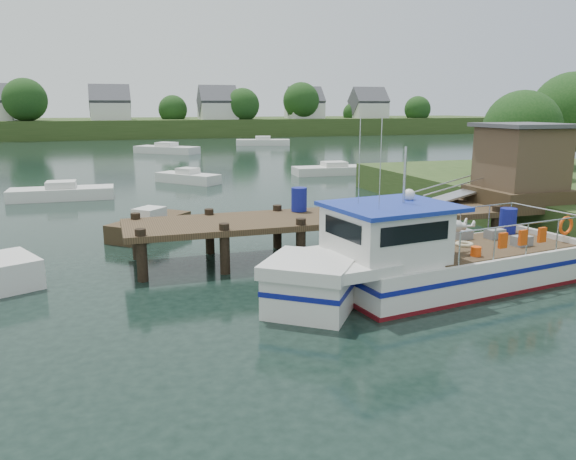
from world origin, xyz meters
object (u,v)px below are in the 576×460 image
object	(u,v)px
dock	(465,184)
moored_far	(263,142)
moored_d	(167,149)
lobster_boat	(420,262)
moored_rowboat	(150,225)
moored_a	(62,193)
moored_b	(188,177)
moored_c	(334,170)

from	to	relation	value
dock	moored_far	bearing A→B (deg)	82.48
dock	moored_d	world-z (taller)	dock
lobster_boat	moored_d	bearing A→B (deg)	83.62
moored_far	dock	bearing A→B (deg)	-97.21
dock	moored_rowboat	bearing A→B (deg)	156.80
dock	moored_a	bearing A→B (deg)	134.60
moored_far	moored_a	size ratio (longest dim) A/B	1.32
moored_b	moored_d	distance (m)	24.93
lobster_boat	moored_a	world-z (taller)	lobster_boat
moored_a	moored_b	world-z (taller)	moored_a
moored_b	moored_far	bearing A→B (deg)	81.33
dock	moored_far	size ratio (longest dim) A/B	2.26
moored_far	moored_d	xyz separation A→B (m)	(-13.49, -9.17, 0.01)
moored_a	moored_b	distance (m)	8.99
dock	moored_d	xyz separation A→B (m)	(-6.34, 45.05, -1.79)
lobster_boat	moored_a	size ratio (longest dim) A/B	1.83
moored_b	moored_d	bearing A→B (deg)	101.86
dock	moored_a	size ratio (longest dim) A/B	2.97
lobster_boat	moored_c	xyz separation A→B (m)	(8.35, 26.25, -0.52)
dock	moored_rowboat	world-z (taller)	dock
lobster_boat	moored_b	world-z (taller)	lobster_boat
moored_b	dock	bearing A→B (deg)	-54.61
moored_c	dock	bearing A→B (deg)	-86.91
moored_far	lobster_boat	bearing A→B (deg)	-101.04
moored_d	lobster_boat	bearing A→B (deg)	-107.60
moored_far	moored_a	xyz separation A→B (m)	(-22.43, -38.71, -0.06)
moored_b	moored_c	bearing A→B (deg)	21.61
moored_b	moored_d	world-z (taller)	moored_d
moored_d	moored_a	bearing A→B (deg)	-126.35
lobster_boat	moored_rowboat	distance (m)	11.66
moored_b	moored_d	size ratio (longest dim) A/B	0.65
moored_rowboat	moored_c	size ratio (longest dim) A/B	0.60
moored_far	moored_a	world-z (taller)	moored_far
moored_d	moored_rowboat	bearing A→B (deg)	-116.55
moored_a	moored_b	bearing A→B (deg)	52.38
moored_rowboat	lobster_boat	bearing A→B (deg)	-72.49
moored_b	moored_d	xyz separation A→B (m)	(1.25, 24.90, 0.07)
moored_a	moored_far	bearing A→B (deg)	81.13
moored_d	moored_far	bearing A→B (deg)	14.68
moored_far	moored_c	xyz separation A→B (m)	(-3.48, -32.70, -0.08)
lobster_boat	moored_c	distance (m)	27.55
dock	moored_rowboat	distance (m)	12.43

